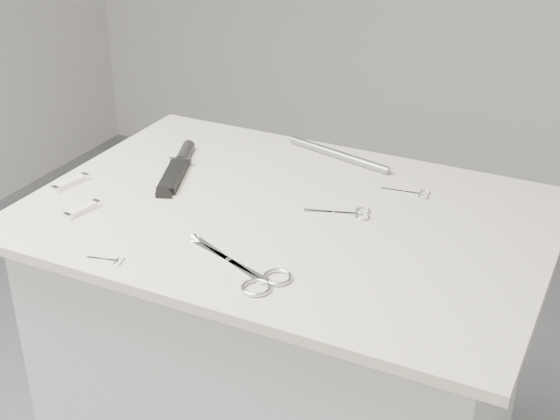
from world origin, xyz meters
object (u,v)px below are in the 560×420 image
at_px(pocket_knife_a, 82,210).
at_px(embroidery_scissors_b, 414,193).
at_px(plinth, 286,399).
at_px(large_shears, 253,274).
at_px(tiny_scissors, 110,260).
at_px(metal_rail, 339,155).
at_px(pocket_knife_b, 71,183).
at_px(embroidery_scissors_a, 350,213).
at_px(sheathed_knife, 179,165).

bearing_deg(pocket_knife_a, embroidery_scissors_b, -45.51).
bearing_deg(plinth, large_shears, -77.87).
xyz_separation_m(tiny_scissors, metal_rail, (0.19, 0.58, 0.01)).
xyz_separation_m(plinth, pocket_knife_a, (-0.35, -0.18, 0.47)).
xyz_separation_m(tiny_scissors, pocket_knife_a, (-0.16, 0.12, 0.00)).
relative_size(embroidery_scissors_b, metal_rail, 0.37).
relative_size(plinth, large_shears, 4.03).
xyz_separation_m(embroidery_scissors_b, pocket_knife_b, (-0.65, -0.28, 0.00)).
xyz_separation_m(embroidery_scissors_a, pocket_knife_b, (-0.57, -0.14, 0.00)).
bearing_deg(sheathed_knife, plinth, -125.32).
bearing_deg(large_shears, tiny_scissors, -143.39).
distance_m(large_shears, pocket_knife_a, 0.41).
height_order(plinth, pocket_knife_a, pocket_knife_a).
bearing_deg(pocket_knife_b, embroidery_scissors_b, -56.47).
xyz_separation_m(plinth, tiny_scissors, (-0.19, -0.30, 0.47)).
bearing_deg(plinth, pocket_knife_b, -168.64).
height_order(tiny_scissors, pocket_knife_a, pocket_knife_a).
distance_m(embroidery_scissors_b, pocket_knife_b, 0.71).
bearing_deg(tiny_scissors, embroidery_scissors_b, 37.87).
bearing_deg(large_shears, embroidery_scissors_a, 98.36).
bearing_deg(sheathed_knife, metal_rail, -75.31).
xyz_separation_m(plinth, embroidery_scissors_b, (0.20, 0.19, 0.47)).
height_order(tiny_scissors, metal_rail, metal_rail).
bearing_deg(embroidery_scissors_b, large_shears, -116.39).
xyz_separation_m(sheathed_knife, metal_rail, (0.29, 0.21, 0.00)).
distance_m(large_shears, embroidery_scissors_b, 0.44).
distance_m(plinth, pocket_knife_a, 0.62).
xyz_separation_m(large_shears, pocket_knife_a, (-0.40, 0.06, 0.00)).
height_order(embroidery_scissors_a, tiny_scissors, same).
relative_size(pocket_knife_a, metal_rail, 0.31).
height_order(plinth, sheathed_knife, sheathed_knife).
xyz_separation_m(embroidery_scissors_b, metal_rail, (-0.21, 0.10, 0.01)).
height_order(plinth, large_shears, large_shears).
relative_size(large_shears, embroidery_scissors_b, 2.26).
relative_size(large_shears, embroidery_scissors_a, 1.75).
xyz_separation_m(embroidery_scissors_b, pocket_knife_a, (-0.55, -0.36, 0.00)).
distance_m(embroidery_scissors_a, metal_rail, 0.27).
height_order(large_shears, pocket_knife_b, pocket_knife_b).
height_order(large_shears, tiny_scissors, large_shears).
relative_size(plinth, embroidery_scissors_b, 9.10).
bearing_deg(sheathed_knife, pocket_knife_a, 146.30).
distance_m(plinth, large_shears, 0.53).
distance_m(tiny_scissors, metal_rail, 0.61).
bearing_deg(tiny_scissors, pocket_knife_b, 127.90).
xyz_separation_m(embroidery_scissors_a, sheathed_knife, (-0.41, 0.03, 0.01)).
bearing_deg(sheathed_knife, large_shears, -152.71).
relative_size(large_shears, metal_rail, 0.83).
relative_size(plinth, embroidery_scissors_a, 7.06).
bearing_deg(sheathed_knife, embroidery_scissors_b, -98.49).
distance_m(plinth, embroidery_scissors_b, 0.54).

